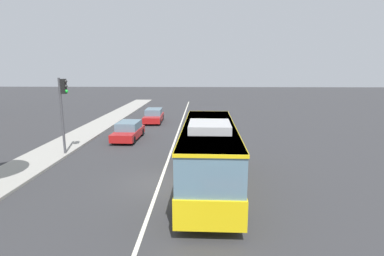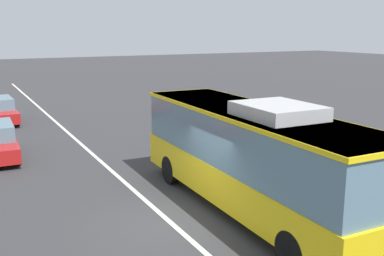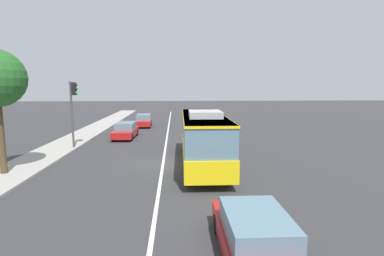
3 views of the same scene
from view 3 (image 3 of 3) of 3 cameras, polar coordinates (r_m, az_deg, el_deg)
The scene contains 8 objects.
ground_plane at distance 18.48m, azimuth -5.72°, elevation -7.04°, with size 160.00×160.00×0.00m, color #333335.
sidewalk_kerb at distance 20.55m, azimuth -29.63°, elevation -6.32°, with size 80.00×2.94×0.14m, color #9E9B93.
lane_centre_line at distance 18.48m, azimuth -5.72°, elevation -7.02°, with size 76.00×0.16×0.01m, color silver.
transit_bus at distance 17.80m, azimuth 2.22°, elevation -1.62°, with size 10.05×2.69×3.46m.
sedan_red at distance 8.76m, azimuth 12.12°, elevation -20.00°, with size 4.52×1.86×1.46m.
sedan_red_ahead at distance 28.10m, azimuth -12.88°, elevation -0.45°, with size 4.55×1.94×1.46m.
sedan_red_behind at distance 35.84m, azimuth -9.44°, elevation 1.47°, with size 4.55×1.93×1.46m.
traffic_light_near_corner at distance 23.99m, azimuth -22.26°, elevation 4.53°, with size 0.32×0.62×5.20m.
Camera 3 is at (-17.82, -0.78, 4.83)m, focal length 27.20 mm.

